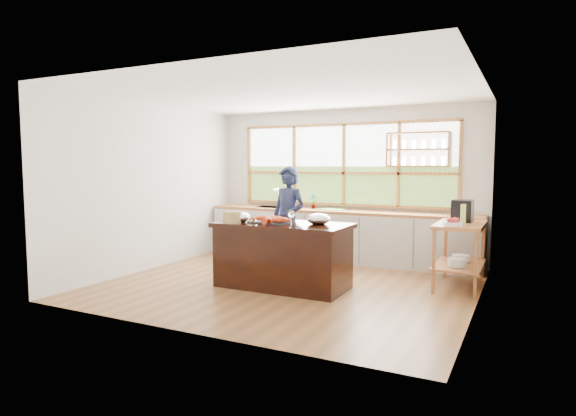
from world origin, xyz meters
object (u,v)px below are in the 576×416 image
Objects in this scene: island at (283,255)px; wicker_basket at (232,217)px; espresso_machine at (462,211)px; cook at (288,221)px.

wicker_basket is at bearing -154.82° from island.
espresso_machine reaches higher than island.
wicker_basket is at bearing -94.02° from cook.
cook is at bearing 111.33° from island.
cook reaches higher than wicker_basket.
wicker_basket is (-0.34, -1.06, 0.14)m from cook.
cook is at bearing -166.08° from espresso_machine.
island is 0.90m from cook.
island is 2.61m from espresso_machine.
cook is 1.12m from wicker_basket.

